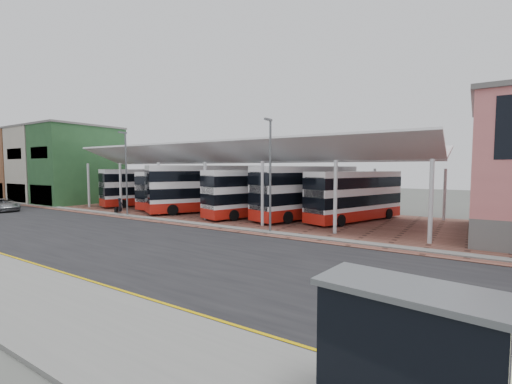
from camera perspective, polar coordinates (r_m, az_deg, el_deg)
ground at (r=20.88m, az=-11.40°, el=-8.92°), size 140.00×140.00×0.00m
road at (r=20.20m, az=-13.40°, el=-9.37°), size 120.00×14.00×0.02m
forecourt at (r=30.51m, az=8.76°, el=-4.74°), size 72.00×16.00×0.06m
sidewalk at (r=15.94m, az=-35.22°, el=-13.42°), size 120.00×4.00×0.14m
north_kerb at (r=25.59m, az=-1.64°, el=-6.30°), size 120.00×0.80×0.14m
yellow_line_near at (r=16.76m, az=-28.72°, el=-12.50°), size 120.00×0.12×0.01m
yellow_line_far at (r=16.89m, az=-27.80°, el=-12.33°), size 120.00×0.12×0.01m
canopy at (r=34.97m, az=-2.62°, el=5.89°), size 37.00×11.63×7.07m
shop_green at (r=51.07m, az=-27.33°, el=4.09°), size 6.40×10.20×10.22m
shop_cream at (r=56.79m, az=-30.62°, el=3.92°), size 6.40×10.20×10.22m
shop_brick at (r=62.66m, az=-33.30°, el=3.78°), size 6.40×10.20×10.22m
shop_ochre at (r=68.65m, az=-35.51°, el=3.66°), size 6.40×10.20×10.22m
lamp_west at (r=35.08m, az=-20.85°, el=3.28°), size 0.16×0.90×8.07m
lamp_east at (r=24.17m, az=2.37°, el=3.33°), size 0.16×0.90×8.07m
bus_0 at (r=44.43m, az=-17.61°, el=0.75°), size 5.73×11.03×4.45m
bus_1 at (r=40.72m, az=-12.76°, el=0.38°), size 3.00×10.28×4.19m
bus_2 at (r=36.25m, az=-8.52°, el=0.52°), size 8.28×11.53×4.85m
bus_3 at (r=32.60m, az=-0.01°, el=-0.21°), size 5.89×10.89×4.40m
bus_4 at (r=31.63m, az=8.41°, el=-0.08°), size 6.17×11.76×4.75m
bus_5 at (r=30.89m, az=16.16°, el=-0.70°), size 5.87×10.61×4.30m
silver_car at (r=45.90m, az=-36.65°, el=-1.73°), size 4.91×2.42×1.34m
pedestrian at (r=36.19m, az=-21.68°, el=-2.23°), size 0.62×0.72×1.66m
suitcase at (r=37.65m, az=-22.27°, el=-2.85°), size 0.33×0.24×0.57m
bus_shelter at (r=6.68m, az=25.78°, el=-22.66°), size 3.24×1.76×2.49m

